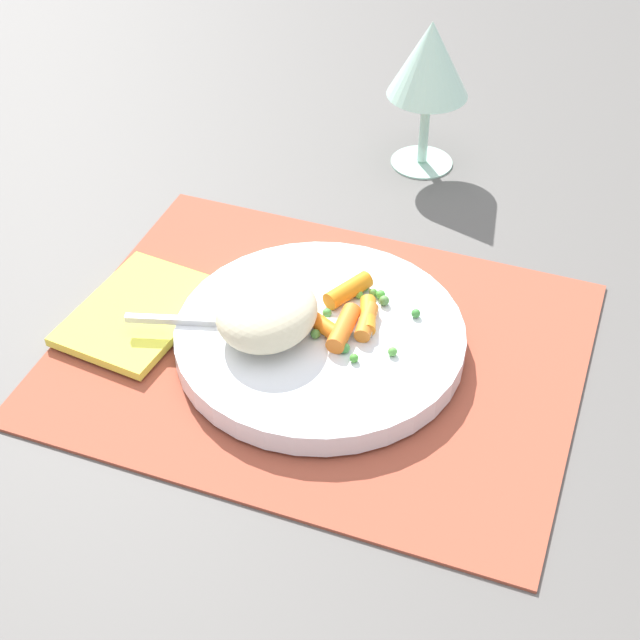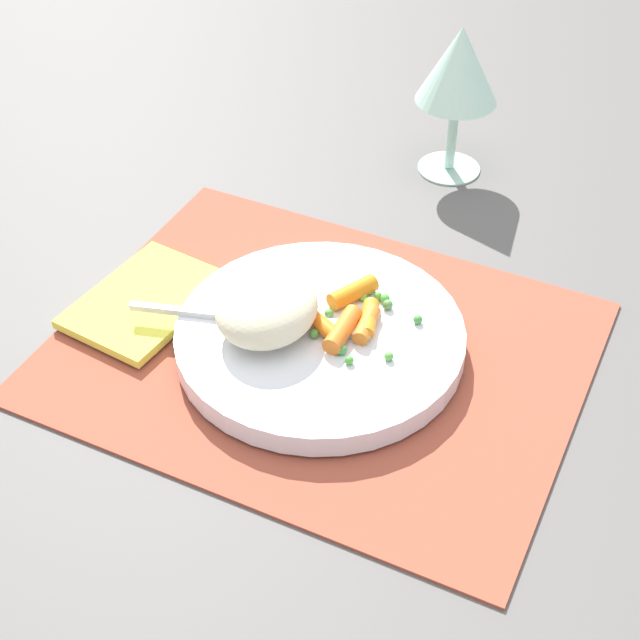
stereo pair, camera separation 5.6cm
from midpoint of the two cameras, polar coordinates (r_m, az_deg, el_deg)
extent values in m
plane|color=#565451|center=(0.80, 2.01, -1.99)|extent=(2.40, 2.40, 0.00)
cube|color=#9E4733|center=(0.80, 2.01, -1.84)|extent=(0.42, 0.33, 0.01)
cylinder|color=white|center=(0.79, 2.03, -1.15)|extent=(0.24, 0.24, 0.02)
ellipsoid|color=beige|center=(0.77, -1.10, 0.63)|extent=(0.08, 0.09, 0.04)
cylinder|color=orange|center=(0.81, 3.94, 1.60)|extent=(0.03, 0.05, 0.02)
cylinder|color=orange|center=(0.78, 2.12, -0.28)|extent=(0.05, 0.03, 0.01)
cylinder|color=orange|center=(0.77, 3.55, -0.45)|extent=(0.02, 0.05, 0.02)
cylinder|color=orange|center=(0.78, 4.85, -0.34)|extent=(0.02, 0.04, 0.01)
cylinder|color=orange|center=(0.78, 4.97, 0.04)|extent=(0.02, 0.04, 0.01)
sphere|color=#52913F|center=(0.77, 1.47, -0.79)|extent=(0.01, 0.01, 0.01)
sphere|color=#3F903A|center=(0.79, 7.85, -0.04)|extent=(0.01, 0.01, 0.01)
sphere|color=green|center=(0.75, 3.89, -2.47)|extent=(0.01, 0.01, 0.01)
sphere|color=#5AAB44|center=(0.76, 6.23, -2.22)|extent=(0.01, 0.01, 0.01)
sphere|color=#4B953D|center=(0.80, 1.61, 0.71)|extent=(0.01, 0.01, 0.01)
sphere|color=green|center=(0.77, 3.43, -1.12)|extent=(0.01, 0.01, 0.01)
sphere|color=#538D39|center=(0.81, 5.44, 1.37)|extent=(0.01, 0.01, 0.01)
sphere|color=#57A53A|center=(0.81, 4.58, 1.31)|extent=(0.01, 0.01, 0.01)
sphere|color=#458F44|center=(0.76, 3.39, -1.83)|extent=(0.01, 0.01, 0.01)
sphere|color=#439543|center=(0.79, 2.60, 0.31)|extent=(0.01, 0.01, 0.01)
sphere|color=#578C45|center=(0.80, 6.04, 0.85)|extent=(0.01, 0.01, 0.01)
sphere|color=green|center=(0.82, 4.93, 1.81)|extent=(0.01, 0.01, 0.01)
sphere|color=green|center=(0.81, 5.87, 1.22)|extent=(0.01, 0.01, 0.01)
cube|color=silver|center=(0.78, 3.53, -0.61)|extent=(0.05, 0.03, 0.01)
cube|color=silver|center=(0.79, -3.79, 0.18)|extent=(0.15, 0.05, 0.01)
cylinder|color=#B2E0CC|center=(1.03, 8.97, 8.96)|extent=(0.07, 0.07, 0.00)
cylinder|color=#B2E0CC|center=(1.01, 9.21, 10.88)|extent=(0.01, 0.01, 0.08)
cone|color=#B2E0CC|center=(0.98, 9.71, 14.76)|extent=(0.08, 0.08, 0.08)
cube|color=#EAE54C|center=(0.84, -8.43, 1.08)|extent=(0.11, 0.14, 0.01)
camera|label=1|loc=(0.03, -87.93, 1.83)|focal=53.91mm
camera|label=2|loc=(0.03, 92.07, -1.83)|focal=53.91mm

